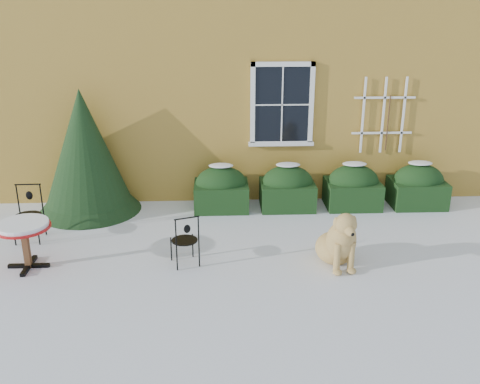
{
  "coord_description": "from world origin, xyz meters",
  "views": [
    {
      "loc": [
        -0.36,
        -7.29,
        3.92
      ],
      "look_at": [
        0.0,
        1.0,
        0.9
      ],
      "focal_mm": 40.0,
      "sensor_mm": 36.0,
      "label": 1
    }
  ],
  "objects_px": {
    "bistro_table": "(24,230)",
    "evergreen_shrub": "(86,163)",
    "patio_chair_near": "(185,240)",
    "patio_chair_far": "(29,213)",
    "dog": "(339,242)"
  },
  "relations": [
    {
      "from": "bistro_table",
      "to": "dog",
      "type": "distance_m",
      "value": 4.79
    },
    {
      "from": "dog",
      "to": "patio_chair_far",
      "type": "bearing_deg",
      "value": 158.08
    },
    {
      "from": "evergreen_shrub",
      "to": "patio_chair_far",
      "type": "distance_m",
      "value": 1.57
    },
    {
      "from": "bistro_table",
      "to": "patio_chair_near",
      "type": "xyz_separation_m",
      "value": [
        2.42,
        -0.01,
        -0.2
      ]
    },
    {
      "from": "evergreen_shrub",
      "to": "patio_chair_far",
      "type": "xyz_separation_m",
      "value": [
        -0.72,
        -1.31,
        -0.48
      ]
    },
    {
      "from": "patio_chair_far",
      "to": "dog",
      "type": "xyz_separation_m",
      "value": [
        5.07,
        -1.19,
        -0.09
      ]
    },
    {
      "from": "evergreen_shrub",
      "to": "patio_chair_far",
      "type": "bearing_deg",
      "value": -118.92
    },
    {
      "from": "bistro_table",
      "to": "patio_chair_near",
      "type": "bearing_deg",
      "value": -0.12
    },
    {
      "from": "patio_chair_near",
      "to": "patio_chair_far",
      "type": "bearing_deg",
      "value": -40.08
    },
    {
      "from": "bistro_table",
      "to": "evergreen_shrub",
      "type": "bearing_deg",
      "value": 79.54
    },
    {
      "from": "bistro_table",
      "to": "patio_chair_far",
      "type": "bearing_deg",
      "value": 105.24
    },
    {
      "from": "evergreen_shrub",
      "to": "dog",
      "type": "distance_m",
      "value": 5.05
    },
    {
      "from": "patio_chair_near",
      "to": "patio_chair_far",
      "type": "relative_size",
      "value": 0.89
    },
    {
      "from": "evergreen_shrub",
      "to": "dog",
      "type": "height_order",
      "value": "evergreen_shrub"
    },
    {
      "from": "patio_chair_near",
      "to": "evergreen_shrub",
      "type": "bearing_deg",
      "value": -68.71
    }
  ]
}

